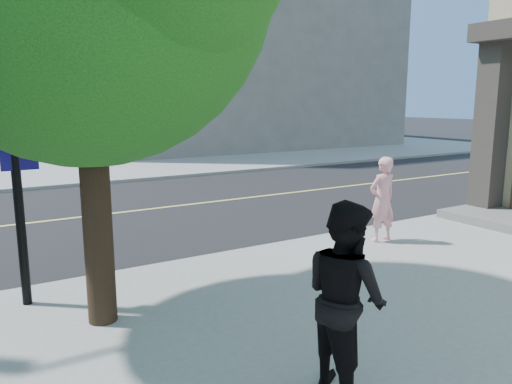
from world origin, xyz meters
TOP-DOWN VIEW (x-y plane):
  - ground at (0.00, 0.00)m, footprint 140.00×140.00m
  - road_ew at (0.00, 4.50)m, footprint 140.00×9.00m
  - sidewalk_ne at (13.50, 21.50)m, footprint 29.00×25.00m
  - filler_ne at (14.00, 22.00)m, footprint 18.00×16.00m
  - man_on_phone at (5.88, -0.94)m, footprint 0.59×0.39m
  - pedestrian at (2.03, -4.27)m, footprint 0.74×0.91m

SIDE VIEW (x-z plane):
  - ground at x=0.00m, z-range 0.00..0.00m
  - road_ew at x=0.00m, z-range 0.00..0.01m
  - sidewalk_ne at x=13.50m, z-range 0.00..0.12m
  - man_on_phone at x=5.88m, z-range 0.12..1.72m
  - pedestrian at x=2.03m, z-range 0.12..1.88m
  - filler_ne at x=14.00m, z-range 0.12..14.12m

